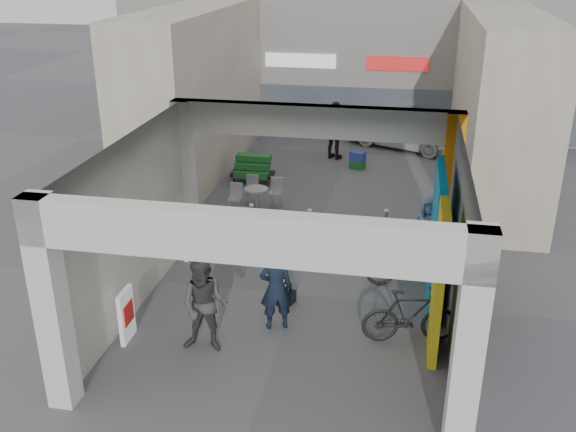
% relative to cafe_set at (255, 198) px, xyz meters
% --- Properties ---
extents(ground, '(90.00, 90.00, 0.00)m').
position_rel_cafe_set_xyz_m(ground, '(1.96, -4.47, -0.28)').
color(ground, '#535357').
rests_on(ground, ground).
extents(arcade_canopy, '(6.40, 6.45, 6.40)m').
position_rel_cafe_set_xyz_m(arcade_canopy, '(2.50, -5.29, 2.02)').
color(arcade_canopy, silver).
rests_on(arcade_canopy, ground).
extents(far_building, '(18.00, 4.08, 8.00)m').
position_rel_cafe_set_xyz_m(far_building, '(1.96, 9.52, 3.71)').
color(far_building, white).
rests_on(far_building, ground).
extents(plaza_bldg_left, '(2.00, 9.00, 5.00)m').
position_rel_cafe_set_xyz_m(plaza_bldg_left, '(-2.54, 3.03, 2.22)').
color(plaza_bldg_left, beige).
rests_on(plaza_bldg_left, ground).
extents(plaza_bldg_right, '(2.00, 9.00, 5.00)m').
position_rel_cafe_set_xyz_m(plaza_bldg_right, '(6.46, 3.03, 2.22)').
color(plaza_bldg_right, beige).
rests_on(plaza_bldg_right, ground).
extents(bollard_left, '(0.09, 0.09, 0.85)m').
position_rel_cafe_set_xyz_m(bollard_left, '(0.38, -1.89, 0.14)').
color(bollard_left, gray).
rests_on(bollard_left, ground).
extents(bollard_center, '(0.09, 0.09, 0.95)m').
position_rel_cafe_set_xyz_m(bollard_center, '(1.86, -2.18, 0.19)').
color(bollard_center, gray).
rests_on(bollard_center, ground).
extents(bollard_right, '(0.09, 0.09, 0.96)m').
position_rel_cafe_set_xyz_m(bollard_right, '(3.63, -1.89, 0.19)').
color(bollard_right, gray).
rests_on(bollard_right, ground).
extents(advert_board_near, '(0.11, 0.55, 1.00)m').
position_rel_cafe_set_xyz_m(advert_board_near, '(-0.78, -6.65, 0.22)').
color(advert_board_near, silver).
rests_on(advert_board_near, ground).
extents(advert_board_far, '(0.11, 0.55, 1.00)m').
position_rel_cafe_set_xyz_m(advert_board_far, '(-0.78, -3.21, 0.22)').
color(advert_board_far, silver).
rests_on(advert_board_far, ground).
extents(cafe_set, '(1.33, 1.07, 0.81)m').
position_rel_cafe_set_xyz_m(cafe_set, '(0.00, 0.00, 0.00)').
color(cafe_set, '#AAAAAF').
rests_on(cafe_set, ground).
extents(produce_stand, '(1.26, 0.68, 0.83)m').
position_rel_cafe_set_xyz_m(produce_stand, '(-0.55, 2.01, 0.04)').
color(produce_stand, black).
rests_on(produce_stand, ground).
extents(crate_stack, '(0.55, 0.49, 0.56)m').
position_rel_cafe_set_xyz_m(crate_stack, '(2.47, 3.93, -0.00)').
color(crate_stack, '#17511C').
rests_on(crate_stack, ground).
extents(border_collie, '(0.26, 0.52, 0.71)m').
position_rel_cafe_set_xyz_m(border_collie, '(1.82, -4.97, -0.00)').
color(border_collie, black).
rests_on(border_collie, ground).
extents(man_with_dog, '(0.72, 0.60, 1.68)m').
position_rel_cafe_set_xyz_m(man_with_dog, '(1.79, -5.75, 0.55)').
color(man_with_dog, black).
rests_on(man_with_dog, ground).
extents(man_back_turned, '(0.89, 0.71, 1.78)m').
position_rel_cafe_set_xyz_m(man_back_turned, '(0.73, -6.68, 0.60)').
color(man_back_turned, '#3D3D3F').
rests_on(man_back_turned, ground).
extents(man_elderly, '(0.85, 0.63, 1.59)m').
position_rel_cafe_set_xyz_m(man_elderly, '(4.56, -2.41, 0.51)').
color(man_elderly, '#5882AB').
rests_on(man_elderly, ground).
extents(man_crates, '(1.24, 0.91, 1.95)m').
position_rel_cafe_set_xyz_m(man_crates, '(1.62, 4.80, 0.69)').
color(man_crates, black).
rests_on(man_crates, ground).
extents(bicycle_front, '(2.10, 1.27, 1.04)m').
position_rel_cafe_set_xyz_m(bicycle_front, '(4.26, -3.54, 0.24)').
color(bicycle_front, black).
rests_on(bicycle_front, ground).
extents(bicycle_rear, '(1.81, 0.83, 1.05)m').
position_rel_cafe_set_xyz_m(bicycle_rear, '(4.26, -5.76, 0.24)').
color(bicycle_rear, black).
rests_on(bicycle_rear, ground).
extents(white_van, '(4.41, 3.18, 1.39)m').
position_rel_cafe_set_xyz_m(white_van, '(3.85, 6.62, 0.41)').
color(white_van, silver).
rests_on(white_van, ground).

